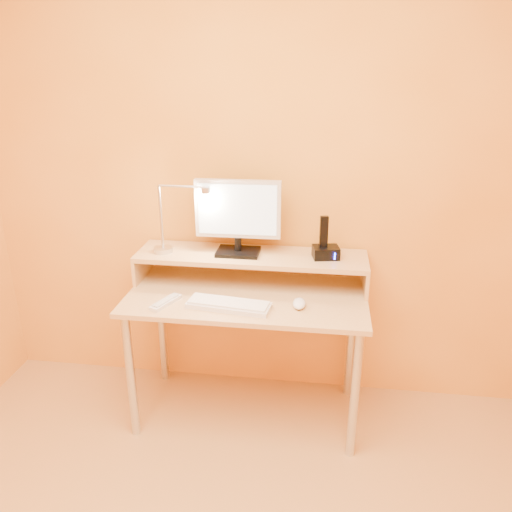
# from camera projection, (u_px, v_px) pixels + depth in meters

# --- Properties ---
(wall_back) EXTENTS (3.00, 0.04, 2.50)m
(wall_back) POSITION_uv_depth(u_px,v_px,m) (256.00, 177.00, 2.66)
(wall_back) COLOR gold
(wall_back) RESTS_ON floor
(desk_leg_fl) EXTENTS (0.04, 0.04, 0.69)m
(desk_leg_fl) POSITION_uv_depth(u_px,v_px,m) (131.00, 377.00, 2.53)
(desk_leg_fl) COLOR silver
(desk_leg_fl) RESTS_ON floor
(desk_leg_fr) EXTENTS (0.04, 0.04, 0.69)m
(desk_leg_fr) POSITION_uv_depth(u_px,v_px,m) (355.00, 395.00, 2.38)
(desk_leg_fr) COLOR silver
(desk_leg_fr) RESTS_ON floor
(desk_leg_bl) EXTENTS (0.04, 0.04, 0.69)m
(desk_leg_bl) POSITION_uv_depth(u_px,v_px,m) (162.00, 328.00, 2.99)
(desk_leg_bl) COLOR silver
(desk_leg_bl) RESTS_ON floor
(desk_leg_br) EXTENTS (0.04, 0.04, 0.69)m
(desk_leg_br) POSITION_uv_depth(u_px,v_px,m) (351.00, 341.00, 2.85)
(desk_leg_br) COLOR silver
(desk_leg_br) RESTS_ON floor
(desk_lower) EXTENTS (1.20, 0.60, 0.02)m
(desk_lower) POSITION_uv_depth(u_px,v_px,m) (247.00, 296.00, 2.56)
(desk_lower) COLOR tan
(desk_lower) RESTS_ON floor
(shelf_riser_left) EXTENTS (0.02, 0.30, 0.14)m
(shelf_riser_left) POSITION_uv_depth(u_px,v_px,m) (143.00, 265.00, 2.74)
(shelf_riser_left) COLOR tan
(shelf_riser_left) RESTS_ON desk_lower
(shelf_riser_right) EXTENTS (0.02, 0.30, 0.14)m
(shelf_riser_right) POSITION_uv_depth(u_px,v_px,m) (365.00, 277.00, 2.59)
(shelf_riser_right) COLOR tan
(shelf_riser_right) RESTS_ON desk_lower
(desk_shelf) EXTENTS (1.20, 0.30, 0.02)m
(desk_shelf) POSITION_uv_depth(u_px,v_px,m) (251.00, 256.00, 2.64)
(desk_shelf) COLOR tan
(desk_shelf) RESTS_ON desk_lower
(monitor_foot) EXTENTS (0.22, 0.16, 0.02)m
(monitor_foot) POSITION_uv_depth(u_px,v_px,m) (238.00, 252.00, 2.64)
(monitor_foot) COLOR black
(monitor_foot) RESTS_ON desk_shelf
(monitor_neck) EXTENTS (0.04, 0.04, 0.07)m
(monitor_neck) POSITION_uv_depth(u_px,v_px,m) (238.00, 244.00, 2.62)
(monitor_neck) COLOR black
(monitor_neck) RESTS_ON monitor_foot
(monitor_panel) EXTENTS (0.44, 0.04, 0.30)m
(monitor_panel) POSITION_uv_depth(u_px,v_px,m) (238.00, 209.00, 2.56)
(monitor_panel) COLOR silver
(monitor_panel) RESTS_ON monitor_neck
(monitor_back) EXTENTS (0.39, 0.02, 0.25)m
(monitor_back) POSITION_uv_depth(u_px,v_px,m) (239.00, 208.00, 2.59)
(monitor_back) COLOR black
(monitor_back) RESTS_ON monitor_panel
(monitor_screen) EXTENTS (0.40, 0.01, 0.26)m
(monitor_screen) POSITION_uv_depth(u_px,v_px,m) (237.00, 210.00, 2.55)
(monitor_screen) COLOR silver
(monitor_screen) RESTS_ON monitor_panel
(lamp_base) EXTENTS (0.10, 0.10, 0.02)m
(lamp_base) POSITION_uv_depth(u_px,v_px,m) (163.00, 250.00, 2.66)
(lamp_base) COLOR silver
(lamp_base) RESTS_ON desk_shelf
(lamp_post) EXTENTS (0.01, 0.01, 0.33)m
(lamp_post) POSITION_uv_depth(u_px,v_px,m) (161.00, 217.00, 2.60)
(lamp_post) COLOR silver
(lamp_post) RESTS_ON lamp_base
(lamp_arm) EXTENTS (0.24, 0.01, 0.01)m
(lamp_arm) POSITION_uv_depth(u_px,v_px,m) (182.00, 186.00, 2.52)
(lamp_arm) COLOR silver
(lamp_arm) RESTS_ON lamp_post
(lamp_head) EXTENTS (0.04, 0.04, 0.03)m
(lamp_head) POSITION_uv_depth(u_px,v_px,m) (206.00, 190.00, 2.51)
(lamp_head) COLOR silver
(lamp_head) RESTS_ON lamp_arm
(lamp_bulb) EXTENTS (0.03, 0.03, 0.00)m
(lamp_bulb) POSITION_uv_depth(u_px,v_px,m) (206.00, 193.00, 2.52)
(lamp_bulb) COLOR #FFEAC6
(lamp_bulb) RESTS_ON lamp_head
(phone_dock) EXTENTS (0.15, 0.12, 0.06)m
(phone_dock) POSITION_uv_depth(u_px,v_px,m) (326.00, 252.00, 2.57)
(phone_dock) COLOR black
(phone_dock) RESTS_ON desk_shelf
(phone_handset) EXTENTS (0.04, 0.03, 0.16)m
(phone_handset) POSITION_uv_depth(u_px,v_px,m) (324.00, 232.00, 2.53)
(phone_handset) COLOR black
(phone_handset) RESTS_ON phone_dock
(phone_led) EXTENTS (0.01, 0.00, 0.04)m
(phone_led) POSITION_uv_depth(u_px,v_px,m) (335.00, 256.00, 2.52)
(phone_led) COLOR #2F40FA
(phone_led) RESTS_ON phone_dock
(keyboard) EXTENTS (0.41, 0.18, 0.02)m
(keyboard) POSITION_uv_depth(u_px,v_px,m) (229.00, 305.00, 2.41)
(keyboard) COLOR silver
(keyboard) RESTS_ON desk_lower
(mouse) EXTENTS (0.06, 0.11, 0.04)m
(mouse) POSITION_uv_depth(u_px,v_px,m) (299.00, 303.00, 2.41)
(mouse) COLOR silver
(mouse) RESTS_ON desk_lower
(remote_control) EXTENTS (0.12, 0.19, 0.02)m
(remote_control) POSITION_uv_depth(u_px,v_px,m) (166.00, 302.00, 2.44)
(remote_control) COLOR silver
(remote_control) RESTS_ON desk_lower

